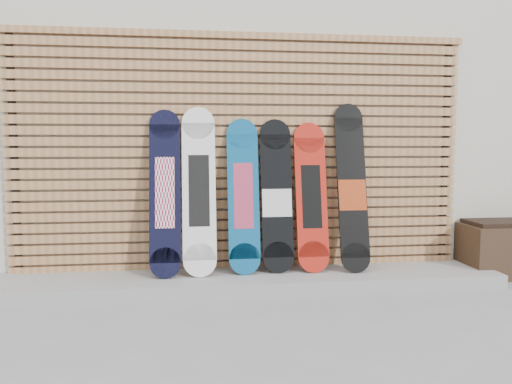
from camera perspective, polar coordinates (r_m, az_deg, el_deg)
ground at (r=3.92m, az=2.04°, el=-13.48°), size 80.00×80.00×0.00m
building at (r=7.27m, az=1.51°, el=9.52°), size 12.00×5.00×3.60m
concrete_step at (r=4.53m, az=-1.27°, el=-10.10°), size 4.60×0.70×0.12m
slat_wall at (r=4.66m, az=-1.68°, el=4.62°), size 4.26×0.08×2.29m
snowboard_0 at (r=4.46m, az=-10.37°, el=-0.07°), size 0.27×0.35×1.47m
snowboard_1 at (r=4.46m, az=-6.53°, el=0.15°), size 0.30×0.34×1.50m
snowboard_2 at (r=4.50m, az=-1.46°, el=-0.42°), size 0.28×0.31×1.39m
snowboard_3 at (r=4.55m, az=2.38°, el=-0.50°), size 0.29×0.29×1.39m
snowboard_4 at (r=4.60m, az=6.33°, el=-0.52°), size 0.29×0.31×1.36m
snowboard_5 at (r=4.67m, az=10.90°, el=0.46°), size 0.27×0.37×1.54m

